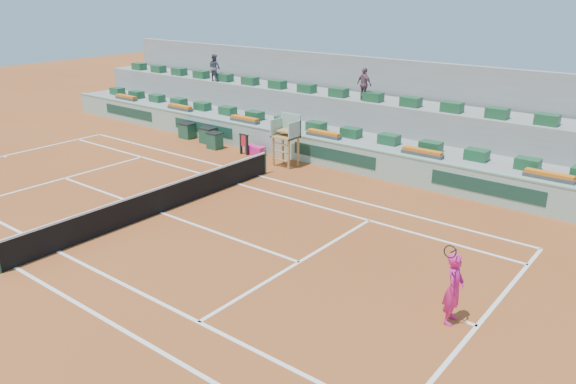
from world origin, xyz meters
name	(u,v)px	position (x,y,z in m)	size (l,w,h in m)	color
ground	(161,213)	(0.00, 0.00, 0.00)	(90.00, 90.00, 0.00)	brown
seating_tier_lower	(326,139)	(0.00, 10.70, 0.60)	(36.00, 4.00, 1.20)	#959593
seating_tier_upper	(344,120)	(0.00, 12.30, 1.30)	(36.00, 2.40, 2.60)	#959593
stadium_back_wall	(361,98)	(0.00, 13.90, 2.20)	(36.00, 0.40, 4.40)	#959593
player_bag	(255,150)	(-2.29, 7.87, 0.22)	(0.99, 0.44, 0.44)	#E61E84
spectator_left	(215,68)	(-8.53, 11.42, 3.38)	(0.75, 0.59, 1.55)	#4D4E5A
spectator_mid	(364,84)	(1.54, 11.58, 3.39)	(0.93, 0.39, 1.58)	#754E5E
court_lines	(161,213)	(0.00, 0.00, 0.01)	(23.89, 11.09, 0.01)	white
tennis_net	(160,199)	(0.00, 0.00, 0.53)	(0.10, 11.97, 1.10)	black
advertising_hoarding	(300,148)	(0.02, 8.50, 0.63)	(36.00, 0.34, 1.26)	#8FB4A4
umpire_chair	(287,133)	(0.00, 7.50, 1.54)	(1.10, 0.90, 2.40)	#A2763D
seat_row_lower	(316,126)	(0.00, 9.80, 1.42)	(32.90, 0.60, 0.44)	#1B512D
seat_row_upper	(339,92)	(0.00, 11.70, 2.82)	(32.90, 0.60, 0.44)	#1B512D
flower_planters	(282,127)	(-1.50, 9.00, 1.33)	(26.80, 0.36, 0.28)	#454545
drink_cooler_a	(215,141)	(-4.70, 7.45, 0.42)	(0.71, 0.62, 0.84)	#174531
drink_cooler_b	(208,135)	(-5.74, 8.02, 0.42)	(0.83, 0.72, 0.84)	#174531
drink_cooler_c	(188,130)	(-7.43, 8.07, 0.42)	(0.84, 0.72, 0.84)	#174531
towel_rack	(244,143)	(-2.77, 7.57, 0.60)	(0.59, 0.10, 1.03)	black
tennis_player	(454,288)	(11.28, -0.21, 0.93)	(0.52, 0.92, 2.28)	#E61E84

